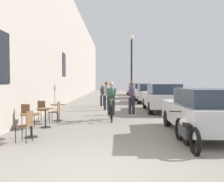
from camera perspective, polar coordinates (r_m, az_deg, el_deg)
name	(u,v)px	position (r m, az deg, el deg)	size (l,w,h in m)	color
ground_plane	(95,172)	(4.87, -4.04, -18.35)	(88.00, 88.00, 0.00)	gray
building_facade_left	(63,44)	(19.15, -11.47, 10.81)	(0.54, 68.00, 9.19)	gray
cafe_table_near	(32,120)	(7.93, -18.24, -6.54)	(0.64, 0.64, 0.72)	black
cafe_chair_near_toward_street	(27,124)	(7.33, -19.23, -7.29)	(0.45, 0.45, 0.89)	black
cafe_table_mid	(46,114)	(9.45, -15.14, -5.11)	(0.64, 0.64, 0.72)	black
cafe_chair_mid_toward_street	(28,114)	(9.58, -19.08, -5.09)	(0.45, 0.45, 0.89)	black
cafe_table_far	(59,109)	(10.97, -12.38, -4.09)	(0.64, 0.64, 0.72)	black
cafe_chair_far_toward_street	(43,109)	(11.06, -15.79, -4.09)	(0.42, 0.42, 0.89)	black
cafe_chair_far_toward_wall	(57,111)	(10.34, -12.74, -4.49)	(0.41, 0.41, 0.89)	black
cyclist_on_bicycle	(112,102)	(10.91, -0.03, -2.55)	(0.52, 1.76, 1.74)	black
pedestrian_near	(132,95)	(12.96, 4.76, -1.05)	(0.36, 0.27, 1.74)	#26262D
pedestrian_mid	(107,94)	(14.78, -1.15, -0.66)	(0.34, 0.25, 1.73)	#26262D
pedestrian_far	(103,93)	(17.26, -2.08, -0.53)	(0.35, 0.26, 1.59)	#26262D
street_lamp	(132,61)	(16.87, 4.72, 6.93)	(0.32, 0.32, 4.90)	black
parked_car_nearest	(202,111)	(8.37, 20.37, -4.35)	(1.86, 4.25, 1.50)	#B7B7BC
parked_car_second	(163,97)	(14.34, 11.78, -1.42)	(1.99, 4.51, 1.58)	#B7B7BC
parked_car_third	(148,93)	(20.36, 8.36, -0.45)	(1.89, 4.29, 1.51)	#B7B7BC
parked_car_fourth	(141,90)	(25.63, 6.85, 0.12)	(1.93, 4.36, 1.53)	beige
parked_car_fifth	(135,89)	(31.38, 5.43, 0.46)	(1.82, 4.21, 1.49)	beige
parked_motorcycle	(187,131)	(6.80, 17.11, -8.96)	(0.62, 2.15, 0.92)	black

